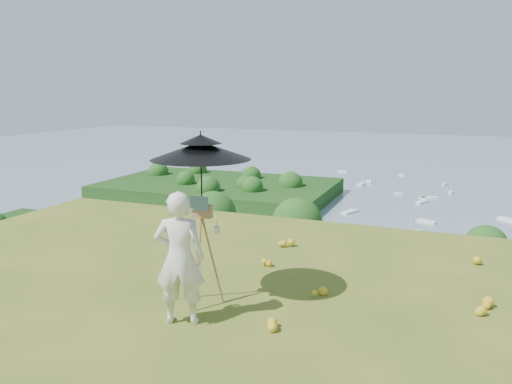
% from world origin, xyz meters
% --- Properties ---
extents(shoreline_tier, '(170.00, 28.00, 8.00)m').
position_xyz_m(shoreline_tier, '(0.00, 75.00, -36.00)').
color(shoreline_tier, gray).
rests_on(shoreline_tier, bay_water).
extents(bay_water, '(700.00, 700.00, 0.00)m').
position_xyz_m(bay_water, '(0.00, 240.00, -34.00)').
color(bay_water, slate).
rests_on(bay_water, ground).
extents(peninsula, '(90.00, 60.00, 12.00)m').
position_xyz_m(peninsula, '(-75.00, 155.00, -29.00)').
color(peninsula, '#10360E').
rests_on(peninsula, bay_water).
extents(slope_trees, '(110.00, 50.00, 6.00)m').
position_xyz_m(slope_trees, '(0.00, 35.00, -15.00)').
color(slope_trees, '#214815').
rests_on(slope_trees, forest_slope).
extents(harbor_town, '(110.00, 22.00, 5.00)m').
position_xyz_m(harbor_town, '(0.00, 75.00, -29.50)').
color(harbor_town, '#BCBCB7').
rests_on(harbor_town, shoreline_tier).
extents(moored_boats, '(140.00, 140.00, 0.70)m').
position_xyz_m(moored_boats, '(-12.50, 161.00, -33.65)').
color(moored_boats, white).
rests_on(moored_boats, bay_water).
extents(wildflowers, '(10.00, 10.50, 0.12)m').
position_xyz_m(wildflowers, '(0.00, 0.25, 0.06)').
color(wildflowers, gold).
rests_on(wildflowers, ground).
extents(painter, '(0.71, 0.58, 1.67)m').
position_xyz_m(painter, '(-0.71, 1.50, 0.84)').
color(painter, silver).
rests_on(painter, ground).
extents(field_easel, '(0.61, 0.61, 1.50)m').
position_xyz_m(field_easel, '(-0.72, 2.11, 0.75)').
color(field_easel, '#95673E').
rests_on(field_easel, ground).
extents(sun_umbrella, '(1.46, 1.46, 1.10)m').
position_xyz_m(sun_umbrella, '(-0.73, 2.14, 1.78)').
color(sun_umbrella, black).
rests_on(sun_umbrella, field_easel).
extents(painter_cap, '(0.21, 0.24, 0.10)m').
position_xyz_m(painter_cap, '(-0.71, 1.50, 1.62)').
color(painter_cap, '#C86E73').
rests_on(painter_cap, painter).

